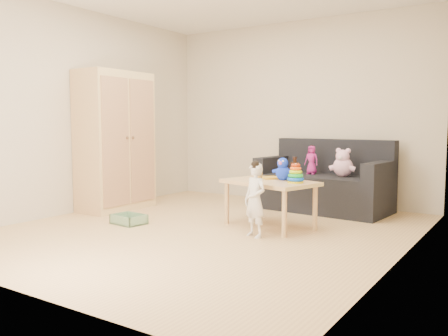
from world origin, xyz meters
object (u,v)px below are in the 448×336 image
Objects in this scene: wardrobe at (115,141)px; play_table at (270,204)px; toddler at (255,201)px; sofa at (323,193)px.

play_table is (2.23, 0.13, -0.65)m from wardrobe.
wardrobe is at bearing -169.00° from toddler.
toddler is (2.32, -0.35, -0.54)m from wardrobe.
wardrobe reaches higher than toddler.
play_table is (-0.11, -1.28, 0.02)m from sofa.
toddler is (0.09, -0.49, 0.11)m from play_table.
wardrobe is at bearing -144.04° from sofa.
toddler is at bearing -79.44° from play_table.
sofa is 1.77m from toddler.
wardrobe reaches higher than sofa.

